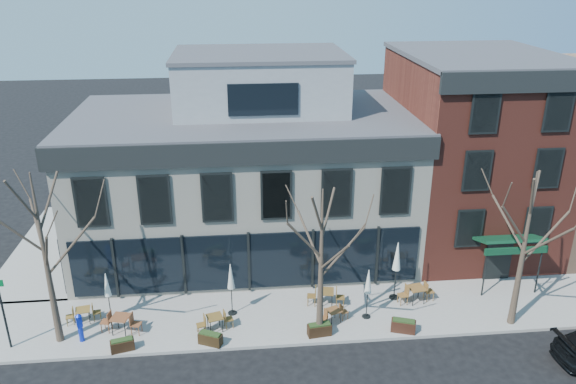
{
  "coord_description": "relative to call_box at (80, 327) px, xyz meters",
  "views": [
    {
      "loc": [
        -0.46,
        -24.65,
        15.6
      ],
      "look_at": [
        2.16,
        2.0,
        4.71
      ],
      "focal_mm": 35.0,
      "sensor_mm": 36.0,
      "label": 1
    }
  ],
  "objects": [
    {
      "name": "tree_right",
      "position": [
        19.53,
        -0.54,
        3.12
      ],
      "size": [
        3.72,
        3.77,
        7.48
      ],
      "color": "#382B21",
      "rests_on": "sidewalk_front"
    },
    {
      "name": "sign_pole",
      "position": [
        -2.98,
        -0.14,
        1.18
      ],
      "size": [
        0.5,
        0.1,
        3.4
      ],
      "color": "black",
      "rests_on": "sidewalk_front"
    },
    {
      "name": "cafe_set_5",
      "position": [
        15.63,
        1.58,
        -0.23
      ],
      "size": [
        1.94,
        0.87,
        1.0
      ],
      "color": "brown",
      "rests_on": "sidewalk_front"
    },
    {
      "name": "umbrella_1",
      "position": [
        6.63,
        1.46,
        1.14
      ],
      "size": [
        0.43,
        0.43,
        2.67
      ],
      "color": "black",
      "rests_on": "sidewalk_front"
    },
    {
      "name": "sidewalk_front",
      "position": [
        10.77,
        1.21,
        -0.82
      ],
      "size": [
        33.5,
        4.7,
        0.15
      ],
      "primitive_type": "cube",
      "color": "gray",
      "rests_on": "ground"
    },
    {
      "name": "umbrella_4",
      "position": [
        14.67,
        2.02,
        1.43
      ],
      "size": [
        0.49,
        0.49,
        3.08
      ],
      "color": "black",
      "rests_on": "sidewalk_front"
    },
    {
      "name": "cafe_set_1",
      "position": [
        1.65,
        0.48,
        -0.23
      ],
      "size": [
        1.95,
        0.92,
        1.0
      ],
      "color": "brown",
      "rests_on": "sidewalk_front"
    },
    {
      "name": "umbrella_0",
      "position": [
        0.97,
        1.56,
        0.98
      ],
      "size": [
        0.39,
        0.39,
        2.44
      ],
      "color": "black",
      "rests_on": "sidewalk_front"
    },
    {
      "name": "cafe_set_0",
      "position": [
        -0.24,
        1.45,
        -0.32
      ],
      "size": [
        1.63,
        0.75,
        0.84
      ],
      "color": "brown",
      "rests_on": "sidewalk_front"
    },
    {
      "name": "cafe_set_2",
      "position": [
        5.85,
        0.21,
        -0.28
      ],
      "size": [
        1.76,
        0.87,
        0.9
      ],
      "color": "brown",
      "rests_on": "sidewalk_front"
    },
    {
      "name": "call_box",
      "position": [
        0.0,
        0.0,
        0.0
      ],
      "size": [
        0.3,
        0.28,
        1.41
      ],
      "color": "#0D23AD",
      "rests_on": "sidewalk_front"
    },
    {
      "name": "planter_2",
      "position": [
        10.51,
        -0.61,
        -0.45
      ],
      "size": [
        1.11,
        0.56,
        0.6
      ],
      "color": "black",
      "rests_on": "sidewalk_front"
    },
    {
      "name": "tree_mid",
      "position": [
        10.53,
        -0.54,
        2.9
      ],
      "size": [
        3.5,
        3.55,
        7.04
      ],
      "color": "#382B21",
      "rests_on": "sidewalk_front"
    },
    {
      "name": "ground",
      "position": [
        7.52,
        3.36,
        -0.9
      ],
      "size": [
        120.0,
        120.0,
        0.0
      ],
      "primitive_type": "plane",
      "color": "black",
      "rests_on": "ground"
    },
    {
      "name": "cafe_set_4",
      "position": [
        11.3,
        0.29,
        -0.33
      ],
      "size": [
        1.57,
        0.94,
        0.81
      ],
      "color": "brown",
      "rests_on": "sidewalk_front"
    },
    {
      "name": "umbrella_3",
      "position": [
        12.92,
        0.55,
        1.04
      ],
      "size": [
        0.41,
        0.41,
        2.54
      ],
      "color": "black",
      "rests_on": "sidewalk_front"
    },
    {
      "name": "cafe_set_3",
      "position": [
        11.17,
        1.71,
        -0.24
      ],
      "size": [
        1.92,
        0.87,
        0.99
      ],
      "color": "brown",
      "rests_on": "sidewalk_front"
    },
    {
      "name": "tree_corner",
      "position": [
        -0.97,
        0.16,
        3.35
      ],
      "size": [
        3.93,
        3.98,
        7.92
      ],
      "color": "#382B21",
      "rests_on": "sidewalk_front"
    },
    {
      "name": "planter_0",
      "position": [
        1.91,
        -0.84,
        -0.47
      ],
      "size": [
        1.07,
        0.64,
        0.56
      ],
      "color": "black",
      "rests_on": "sidewalk_front"
    },
    {
      "name": "red_brick_building",
      "position": [
        20.52,
        8.34,
        4.74
      ],
      "size": [
        8.2,
        11.78,
        11.18
      ],
      "color": "maroon",
      "rests_on": "ground"
    },
    {
      "name": "planter_1",
      "position": [
        5.67,
        -0.78,
        -0.46
      ],
      "size": [
        1.11,
        0.81,
        0.58
      ],
      "color": "black",
      "rests_on": "sidewalk_front"
    },
    {
      "name": "planter_3",
      "position": [
        14.33,
        -0.71,
        -0.44
      ],
      "size": [
        1.17,
        0.77,
        0.61
      ],
      "color": "#321910",
      "rests_on": "sidewalk_front"
    },
    {
      "name": "sidewalk_side",
      "position": [
        -3.73,
        9.36,
        -0.82
      ],
      "size": [
        4.5,
        12.0,
        0.15
      ],
      "primitive_type": "cube",
      "color": "gray",
      "rests_on": "ground"
    },
    {
      "name": "corner_building",
      "position": [
        7.59,
        8.43,
        3.83
      ],
      "size": [
        18.39,
        10.39,
        11.1
      ],
      "color": "silver",
      "rests_on": "ground"
    }
  ]
}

